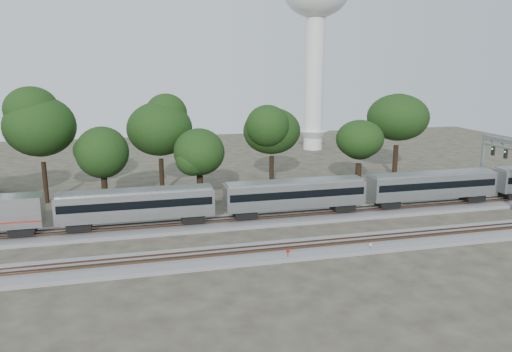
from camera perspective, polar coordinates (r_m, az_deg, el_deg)
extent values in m
plane|color=#383328|center=(51.72, 0.21, -7.35)|extent=(160.00, 160.00, 0.00)
cube|color=slate|center=(57.18, -1.29, -5.17)|extent=(160.00, 5.00, 0.40)
cube|color=brown|center=(56.37, -1.12, -4.95)|extent=(160.00, 0.08, 0.15)
cube|color=brown|center=(57.71, -1.45, -4.53)|extent=(160.00, 0.08, 0.15)
cube|color=slate|center=(48.03, 1.40, -8.71)|extent=(160.00, 5.00, 0.40)
cube|color=brown|center=(47.22, 1.64, -8.50)|extent=(160.00, 0.08, 0.15)
cube|color=brown|center=(48.52, 1.17, -7.91)|extent=(160.00, 0.08, 0.15)
cube|color=black|center=(56.76, -25.11, -5.53)|extent=(2.47, 2.09, 0.86)
cube|color=#BBBDC2|center=(55.09, -13.49, -3.17)|extent=(16.53, 2.85, 2.85)
cube|color=black|center=(55.01, -13.50, -2.88)|extent=(15.96, 2.90, 0.86)
cube|color=gray|center=(54.71, -13.56, -1.68)|extent=(16.15, 2.28, 0.33)
cube|color=black|center=(55.92, -19.55, -5.31)|extent=(2.47, 2.09, 0.86)
cube|color=black|center=(55.94, -7.23, -4.65)|extent=(2.47, 2.09, 0.86)
cube|color=#BBBDC2|center=(57.96, 4.49, -2.07)|extent=(16.53, 2.85, 2.85)
cube|color=black|center=(57.89, 4.50, -1.80)|extent=(15.96, 2.90, 0.86)
cube|color=gray|center=(57.60, 4.52, -0.65)|extent=(16.15, 2.28, 0.33)
cube|color=black|center=(56.90, -1.28, -4.25)|extent=(2.47, 2.09, 0.86)
cube|color=black|center=(60.57, 9.85, -3.39)|extent=(2.47, 2.09, 0.86)
cube|color=#BBBDC2|center=(65.77, 19.46, -1.00)|extent=(16.53, 2.85, 2.85)
cube|color=black|center=(65.70, 19.48, -0.75)|extent=(15.96, 2.90, 0.86)
cube|color=gray|center=(65.45, 19.55, 0.26)|extent=(16.15, 2.28, 0.33)
cube|color=black|center=(63.15, 14.79, -2.97)|extent=(2.47, 2.09, 0.86)
cube|color=black|center=(69.63, 23.47, -2.17)|extent=(2.47, 2.09, 0.86)
cube|color=black|center=(73.36, 27.16, -1.81)|extent=(2.47, 2.09, 0.86)
cylinder|color=#512D19|center=(46.52, 3.66, -9.05)|extent=(0.07, 0.07, 1.02)
cylinder|color=#AC160C|center=(46.35, 3.67, -8.53)|extent=(0.36, 0.04, 0.36)
cylinder|color=#512D19|center=(49.50, 12.92, -8.09)|extent=(0.06, 0.06, 0.87)
cylinder|color=silver|center=(49.36, 12.94, -7.67)|extent=(0.31, 0.06, 0.31)
cube|color=#512D19|center=(48.17, 8.28, -8.84)|extent=(0.58, 0.48, 0.30)
cylinder|color=silver|center=(106.28, 6.66, 10.41)|extent=(3.93, 3.93, 27.49)
cone|color=silver|center=(107.36, 6.50, 4.12)|extent=(6.28, 6.28, 3.93)
cube|color=gray|center=(73.76, 24.39, 1.02)|extent=(0.33, 0.33, 8.55)
cube|color=gray|center=(70.61, 26.34, 3.65)|extent=(0.38, 7.03, 0.57)
cube|color=gray|center=(70.73, 26.28, 2.97)|extent=(0.24, 7.03, 0.24)
cube|color=black|center=(69.79, 26.64, 2.27)|extent=(0.24, 0.48, 1.14)
cube|color=black|center=(71.50, 25.47, 2.60)|extent=(0.24, 0.48, 1.14)
cylinder|color=black|center=(70.29, -22.94, -0.69)|extent=(0.70, 0.70, 5.40)
ellipsoid|color=black|center=(69.10, -23.46, 5.24)|extent=(10.19, 10.19, 8.66)
cylinder|color=black|center=(66.07, -16.88, -1.76)|extent=(0.70, 0.70, 3.76)
ellipsoid|color=black|center=(65.04, -17.17, 2.60)|extent=(7.10, 7.10, 6.03)
cylinder|color=black|center=(70.80, -10.72, -0.02)|extent=(0.70, 0.70, 4.90)
ellipsoid|color=black|center=(69.67, -10.94, 5.32)|extent=(9.24, 9.24, 7.85)
cylinder|color=black|center=(65.00, -6.41, -1.56)|extent=(0.70, 0.70, 3.67)
ellipsoid|color=black|center=(63.97, -6.52, 2.77)|extent=(6.93, 6.93, 5.89)
cylinder|color=black|center=(74.30, 1.79, 0.59)|extent=(0.70, 0.70, 4.40)
ellipsoid|color=black|center=(73.29, 1.82, 5.17)|extent=(8.30, 8.30, 7.06)
cylinder|color=black|center=(71.99, 11.58, -0.19)|extent=(0.70, 0.70, 4.07)
ellipsoid|color=black|center=(70.99, 11.78, 4.16)|extent=(7.67, 7.67, 6.52)
cylinder|color=black|center=(82.55, 15.62, 1.62)|extent=(0.70, 0.70, 5.18)
ellipsoid|color=black|center=(81.56, 15.91, 6.47)|extent=(9.77, 9.77, 8.30)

